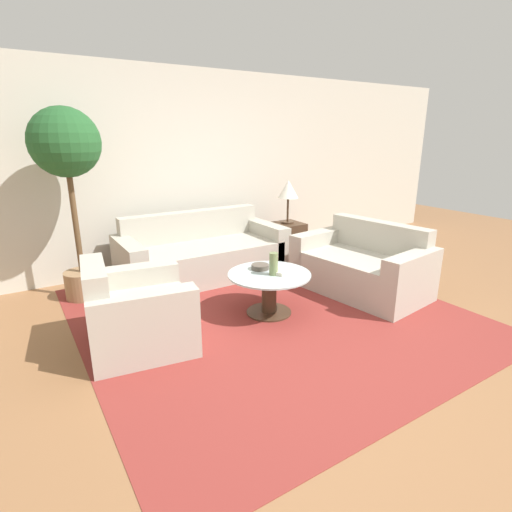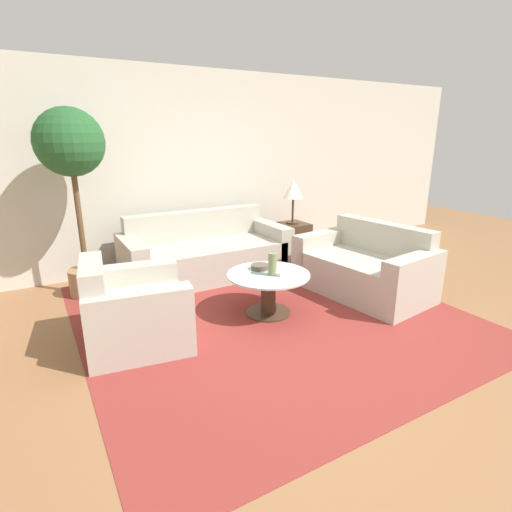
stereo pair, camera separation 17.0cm
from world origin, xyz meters
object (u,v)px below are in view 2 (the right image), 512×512
at_px(coffee_table, 268,288).
at_px(bowl, 260,267).
at_px(loveseat, 366,269).
at_px(potted_plant, 72,161).
at_px(table_lamp, 293,191).
at_px(vase, 272,264).
at_px(book_stack, 281,271).
at_px(armchair, 130,313).
at_px(sofa_main, 205,255).

distance_m(coffee_table, bowl, 0.24).
xyz_separation_m(loveseat, coffee_table, (-1.29, 0.05, 0.00)).
bearing_deg(potted_plant, coffee_table, -43.86).
bearing_deg(table_lamp, coffee_table, -132.07).
xyz_separation_m(vase, book_stack, (0.11, 0.01, -0.10)).
bearing_deg(bowl, armchair, -176.87).
bearing_deg(table_lamp, loveseat, -88.17).
bearing_deg(book_stack, coffee_table, 136.07).
bearing_deg(potted_plant, book_stack, -42.51).
relative_size(sofa_main, table_lamp, 3.41).
relative_size(loveseat, vase, 6.92).
bearing_deg(table_lamp, armchair, -153.52).
bearing_deg(table_lamp, book_stack, -128.23).
height_order(table_lamp, bowl, table_lamp).
distance_m(armchair, potted_plant, 1.84).
height_order(loveseat, table_lamp, table_lamp).
distance_m(armchair, vase, 1.40).
height_order(bowl, book_stack, bowl).
bearing_deg(coffee_table, loveseat, -2.32).
relative_size(sofa_main, potted_plant, 1.02).
bearing_deg(vase, table_lamp, 49.30).
xyz_separation_m(coffee_table, vase, (0.01, -0.05, 0.27)).
bearing_deg(sofa_main, loveseat, -46.64).
distance_m(loveseat, coffee_table, 1.29).
distance_m(sofa_main, vase, 1.50).
bearing_deg(sofa_main, coffee_table, -86.14).
height_order(potted_plant, book_stack, potted_plant).
bearing_deg(sofa_main, vase, -85.81).
distance_m(vase, bowl, 0.23).
height_order(armchair, coffee_table, armchair).
bearing_deg(loveseat, coffee_table, -99.82).
height_order(potted_plant, bowl, potted_plant).
distance_m(table_lamp, book_stack, 1.90).
relative_size(potted_plant, vase, 8.99).
distance_m(sofa_main, loveseat, 2.02).
height_order(armchair, potted_plant, potted_plant).
distance_m(loveseat, vase, 1.31).
bearing_deg(sofa_main, potted_plant, 178.23).
distance_m(armchair, loveseat, 2.65).
height_order(coffee_table, potted_plant, potted_plant).
relative_size(armchair, book_stack, 3.66).
height_order(armchair, book_stack, armchair).
xyz_separation_m(table_lamp, vase, (-1.24, -1.44, -0.46)).
relative_size(potted_plant, bowl, 11.17).
distance_m(loveseat, book_stack, 1.18).
height_order(armchair, loveseat, loveseat).
relative_size(loveseat, book_stack, 5.72).
xyz_separation_m(sofa_main, book_stack, (0.22, -1.46, 0.18)).
bearing_deg(coffee_table, potted_plant, 136.14).
xyz_separation_m(loveseat, vase, (-1.28, -0.00, 0.27)).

